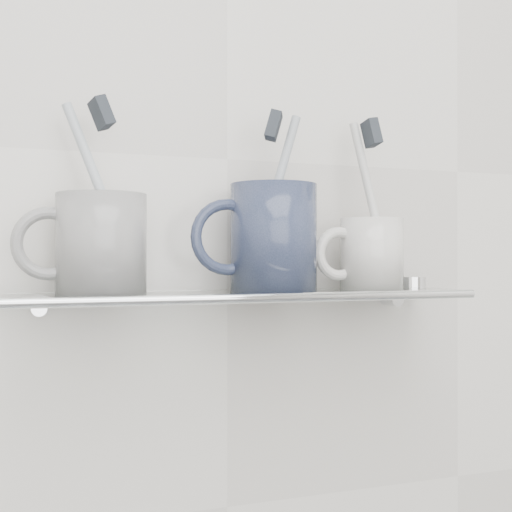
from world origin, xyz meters
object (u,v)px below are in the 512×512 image
mug_left (101,244)px  mug_center (274,238)px  mug_right (372,254)px  shelf_glass (246,295)px

mug_left → mug_center: mug_center is taller
mug_left → mug_right: bearing=14.7°
mug_right → mug_center: bearing=-165.1°
shelf_glass → mug_center: mug_center is taller
shelf_glass → mug_right: (0.16, 0.00, 0.04)m
shelf_glass → mug_left: bearing=178.1°
shelf_glass → mug_right: 0.16m
shelf_glass → mug_center: 0.07m
mug_center → mug_right: mug_center is taller
shelf_glass → mug_left: mug_left is taller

